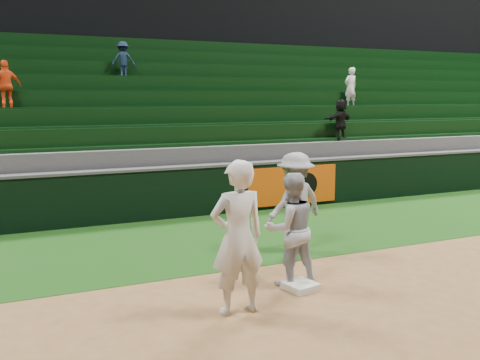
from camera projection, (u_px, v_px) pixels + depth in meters
name	position (u px, v px, depth m)	size (l,w,h in m)	color
ground	(284.00, 283.00, 8.38)	(70.00, 70.00, 0.00)	brown
foul_grass	(215.00, 238.00, 11.09)	(36.00, 4.20, 0.01)	#11360D
upper_deck	(92.00, 25.00, 23.20)	(40.00, 12.00, 12.00)	black
first_base	(301.00, 286.00, 8.12)	(0.44, 0.44, 0.10)	silver
first_baseman	(237.00, 238.00, 7.09)	(0.76, 0.50, 2.09)	silver
baserunner	(290.00, 229.00, 8.24)	(0.85, 0.67, 1.76)	#A2A4AD
base_coach	(295.00, 202.00, 9.99)	(1.21, 0.70, 1.87)	gray
field_wall	(182.00, 191.00, 12.99)	(36.00, 0.45, 1.25)	black
stadium_seating	(142.00, 137.00, 16.21)	(36.00, 5.95, 5.14)	#3D3D40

